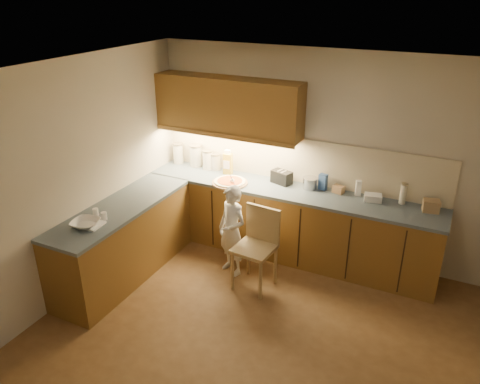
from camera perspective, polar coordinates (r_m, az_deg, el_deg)
The scene contains 24 objects.
room at distance 3.96m, azimuth 2.81°, elevation 0.42°, with size 4.54×4.50×2.62m.
l_counter at distance 5.87m, azimuth -0.88°, elevation -4.41°, with size 3.77×2.62×0.92m.
backsplash at distance 5.99m, azimuth 6.98°, elevation 3.88°, with size 3.75×0.02×0.58m, color beige.
upper_cabinets at distance 5.99m, azimuth -1.50°, elevation 10.47°, with size 1.95×0.36×0.73m.
pizza_on_board at distance 5.97m, azimuth -1.24°, elevation 1.23°, with size 0.46×0.46×0.18m.
child at distance 5.59m, azimuth -0.99°, elevation -4.74°, with size 0.41×0.27×1.14m, color white.
wooden_chair at distance 5.39m, azimuth 2.17°, elevation -6.11°, with size 0.47×0.47×0.96m.
mixing_bowl at distance 5.18m, azimuth -18.31°, elevation -3.69°, with size 0.29×0.29×0.07m, color white.
canister_a at distance 6.67m, azimuth -7.54°, elevation 4.71°, with size 0.15×0.15×0.29m.
canister_b at distance 6.53m, azimuth -5.40°, elevation 4.47°, with size 0.18×0.18×0.31m.
canister_c at distance 6.41m, azimuth -3.95°, elevation 3.95°, with size 0.14×0.14×0.27m.
canister_d at distance 6.40m, azimuth -2.99°, elevation 3.73°, with size 0.14×0.14×0.23m.
oil_jug at distance 6.23m, azimuth -1.49°, elevation 3.55°, with size 0.12×0.09×0.34m.
toaster at distance 5.98m, azimuth 5.09°, elevation 1.81°, with size 0.29×0.22×0.17m.
steel_pot at distance 5.87m, azimuth 8.52°, elevation 1.09°, with size 0.19×0.19×0.14m.
blue_box at distance 5.86m, azimuth 10.08°, elevation 1.23°, with size 0.10×0.07×0.20m, color #305091.
card_box_a at distance 5.82m, azimuth 11.91°, elevation 0.33°, with size 0.13×0.09×0.09m, color #997652.
white_bottle at distance 5.79m, azimuth 14.22°, elevation 0.46°, with size 0.06×0.06×0.19m, color white.
flat_pack at distance 5.71m, azimuth 15.91°, elevation -0.66°, with size 0.20×0.14×0.08m, color silver.
tall_jar at distance 5.71m, azimuth 19.28°, elevation -0.18°, with size 0.08×0.08×0.25m.
card_box_b at distance 5.65m, azimuth 22.27°, elevation -1.56°, with size 0.18×0.14×0.14m, color #A18057.
dough_cloth at distance 5.21m, azimuth -17.92°, elevation -3.77°, with size 0.28×0.22×0.02m, color white.
spice_jar_a at distance 5.39m, azimuth -17.20°, elevation -2.36°, with size 0.06×0.06×0.08m, color white.
spice_jar_b at distance 5.27m, azimuth -16.25°, elevation -2.82°, with size 0.06×0.06×0.09m, color white.
Camera 1 is at (1.41, -3.34, 3.28)m, focal length 35.00 mm.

